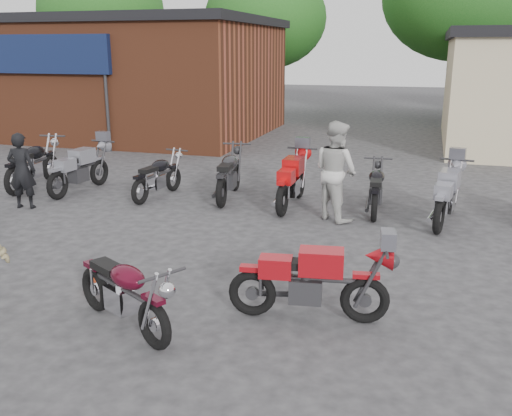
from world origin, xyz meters
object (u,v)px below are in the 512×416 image
(vintage_motorcycle, at_px, (123,288))
(sportbike, at_px, (312,278))
(row_bike_5, at_px, (376,186))
(row_bike_1, at_px, (80,167))
(row_bike_2, at_px, (158,174))
(row_bike_0, at_px, (33,162))
(row_bike_4, at_px, (292,178))
(row_bike_6, at_px, (447,192))
(person_dark, at_px, (22,171))
(person_light, at_px, (336,171))
(row_bike_3, at_px, (229,172))
(helmet, at_px, (97,283))

(vintage_motorcycle, relative_size, sportbike, 0.97)
(row_bike_5, bearing_deg, sportbike, 172.82)
(row_bike_1, height_order, row_bike_2, row_bike_1)
(vintage_motorcycle, relative_size, row_bike_1, 0.90)
(row_bike_0, distance_m, row_bike_4, 6.21)
(row_bike_1, height_order, row_bike_6, row_bike_6)
(row_bike_4, xyz_separation_m, row_bike_5, (1.71, 0.07, -0.07))
(person_dark, height_order, row_bike_4, person_dark)
(vintage_motorcycle, height_order, row_bike_4, row_bike_4)
(person_light, distance_m, row_bike_3, 2.64)
(row_bike_2, distance_m, row_bike_6, 6.05)
(person_light, distance_m, row_bike_6, 2.11)
(row_bike_4, bearing_deg, row_bike_0, 91.43)
(helmet, height_order, row_bike_6, row_bike_6)
(person_dark, relative_size, row_bike_4, 0.75)
(row_bike_2, bearing_deg, person_light, -90.46)
(row_bike_5, distance_m, row_bike_6, 1.39)
(person_dark, height_order, row_bike_5, person_dark)
(row_bike_3, xyz_separation_m, row_bike_4, (1.46, -0.24, 0.01))
(person_light, bearing_deg, row_bike_4, 4.83)
(sportbike, xyz_separation_m, row_bike_5, (0.29, 5.02, -0.01))
(row_bike_6, bearing_deg, row_bike_3, 93.19)
(row_bike_0, height_order, row_bike_1, row_bike_0)
(person_light, bearing_deg, sportbike, 133.46)
(sportbike, bearing_deg, row_bike_2, 124.19)
(helmet, distance_m, row_bike_0, 6.75)
(vintage_motorcycle, xyz_separation_m, helmet, (-0.91, 0.86, -0.40))
(person_light, xyz_separation_m, row_bike_1, (-5.92, 0.48, -0.36))
(row_bike_0, bearing_deg, vintage_motorcycle, -141.60)
(row_bike_4, bearing_deg, row_bike_2, 92.38)
(sportbike, relative_size, helmet, 6.93)
(row_bike_0, bearing_deg, helmet, -142.03)
(row_bike_2, distance_m, row_bike_3, 1.57)
(sportbike, relative_size, row_bike_2, 1.04)
(sportbike, height_order, person_light, person_light)
(row_bike_4, bearing_deg, helmet, 163.15)
(helmet, height_order, row_bike_3, row_bike_3)
(person_dark, relative_size, row_bike_3, 0.76)
(vintage_motorcycle, distance_m, person_light, 5.44)
(row_bike_2, bearing_deg, sportbike, -130.46)
(person_light, relative_size, row_bike_6, 0.93)
(helmet, xyz_separation_m, person_dark, (-3.72, 3.27, 0.66))
(person_dark, height_order, row_bike_1, person_dark)
(person_dark, relative_size, row_bike_6, 0.76)
(person_light, bearing_deg, row_bike_3, 17.94)
(sportbike, height_order, row_bike_4, row_bike_4)
(person_dark, height_order, row_bike_3, person_dark)
(person_dark, bearing_deg, row_bike_4, -173.87)
(row_bike_0, bearing_deg, sportbike, -128.38)
(row_bike_0, height_order, row_bike_6, row_bike_0)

